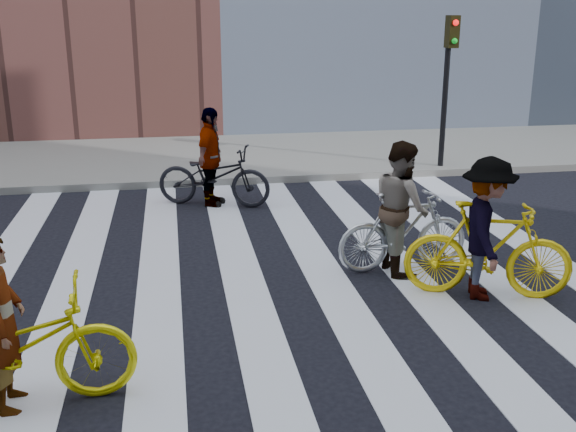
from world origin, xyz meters
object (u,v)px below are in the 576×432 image
object	(u,v)px
bike_yellow_left	(11,349)
rider_left	(2,323)
rider_right	(486,229)
bike_yellow_right	(488,250)
rider_mid	(401,207)
traffic_signal	(448,67)
bike_dark_rear	(214,176)
rider_rear	(210,157)
bike_silver_mid	(403,231)

from	to	relation	value
bike_yellow_left	rider_left	distance (m)	0.26
bike_yellow_left	rider_right	distance (m)	5.42
bike_yellow_right	rider_mid	distance (m)	1.32
traffic_signal	bike_dark_rear	bearing A→B (deg)	-161.34
bike_yellow_left	rider_right	size ratio (longest dim) A/B	1.22
rider_left	rider_rear	distance (m)	6.62
bike_yellow_left	rider_rear	world-z (taller)	rider_rear
bike_silver_mid	rider_rear	xyz separation A→B (m)	(-2.37, 3.65, 0.34)
bike_yellow_left	bike_yellow_right	bearing A→B (deg)	-77.21
rider_left	rider_rear	world-z (taller)	rider_rear
bike_yellow_left	bike_yellow_right	size ratio (longest dim) A/B	1.06
traffic_signal	bike_yellow_right	distance (m)	6.92
traffic_signal	rider_mid	world-z (taller)	traffic_signal
bike_dark_rear	rider_right	xyz separation A→B (m)	(2.99, -4.69, 0.33)
rider_right	rider_rear	world-z (taller)	rider_rear
rider_rear	rider_right	bearing A→B (deg)	-126.47
bike_dark_rear	rider_rear	size ratio (longest dim) A/B	1.17
bike_yellow_left	rider_right	bearing A→B (deg)	-77.06
traffic_signal	bike_yellow_right	xyz separation A→B (m)	(-2.04, -6.40, -1.67)
bike_yellow_left	rider_mid	xyz separation A→B (m)	(4.46, 2.60, 0.33)
traffic_signal	bike_yellow_left	world-z (taller)	traffic_signal
bike_dark_rear	rider_rear	xyz separation A→B (m)	(-0.05, 0.00, 0.35)
bike_silver_mid	bike_yellow_right	bearing A→B (deg)	-149.35
bike_yellow_left	bike_yellow_right	xyz separation A→B (m)	(5.23, 1.56, 0.04)
rider_right	bike_dark_rear	bearing A→B (deg)	51.17
bike_silver_mid	rider_right	xyz separation A→B (m)	(0.67, -1.04, 0.33)
bike_silver_mid	bike_dark_rear	size ratio (longest dim) A/B	0.89
bike_yellow_left	bike_silver_mid	bearing A→B (deg)	-63.87
traffic_signal	rider_rear	distance (m)	5.58
bike_yellow_left	rider_rear	bearing A→B (deg)	-22.74
bike_dark_rear	bike_silver_mid	bearing A→B (deg)	-126.96
bike_silver_mid	rider_left	size ratio (longest dim) A/B	1.14
bike_yellow_right	rider_right	xyz separation A→B (m)	(-0.05, 0.00, 0.27)
bike_yellow_right	rider_right	world-z (taller)	rider_right
bike_yellow_right	bike_yellow_left	bearing A→B (deg)	125.27
bike_silver_mid	bike_yellow_right	world-z (taller)	bike_yellow_right
traffic_signal	bike_silver_mid	distance (m)	6.27
bike_yellow_right	rider_rear	size ratio (longest dim) A/B	1.13
bike_silver_mid	bike_dark_rear	world-z (taller)	bike_silver_mid
bike_dark_rear	rider_rear	bearing A→B (deg)	110.58
rider_right	rider_mid	bearing A→B (deg)	53.30
bike_yellow_left	bike_dark_rear	distance (m)	6.62
bike_yellow_left	rider_left	bearing A→B (deg)	86.17
bike_silver_mid	rider_rear	world-z (taller)	rider_rear
bike_yellow_left	bike_dark_rear	world-z (taller)	bike_yellow_left
rider_mid	rider_right	size ratio (longest dim) A/B	1.02
bike_dark_rear	bike_yellow_left	bearing A→B (deg)	-178.74
rider_left	rider_mid	size ratio (longest dim) A/B	0.91
bike_dark_rear	rider_left	bearing A→B (deg)	-179.15
bike_yellow_left	bike_silver_mid	xyz separation A→B (m)	(4.51, 2.60, -0.01)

